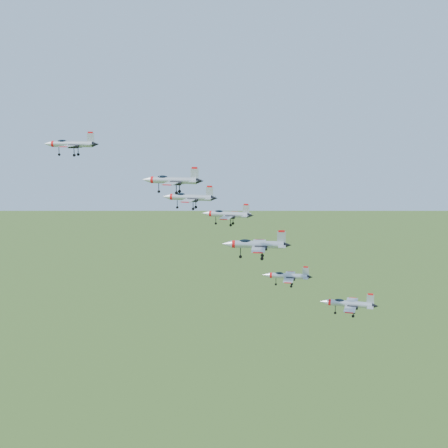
{
  "coord_description": "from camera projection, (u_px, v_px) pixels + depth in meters",
  "views": [
    {
      "loc": [
        9.19,
        -132.18,
        166.29
      ],
      "look_at": [
        8.39,
        -2.35,
        141.55
      ],
      "focal_mm": 50.0,
      "sensor_mm": 36.0,
      "label": 1
    }
  ],
  "objects": [
    {
      "name": "jet_left_low",
      "position": [
        227.0,
        214.0,
        137.03
      ],
      "size": [
        11.69,
        9.9,
        3.16
      ],
      "rotation": [
        0.0,
        0.0,
        -0.25
      ],
      "color": "#A9B0B6"
    },
    {
      "name": "jet_lead",
      "position": [
        71.0,
        144.0,
        143.06
      ],
      "size": [
        13.4,
        11.2,
        3.58
      ],
      "rotation": [
        0.0,
        0.0,
        -0.15
      ],
      "color": "#A9B0B6"
    },
    {
      "name": "jet_right_low",
      "position": [
        256.0,
        244.0,
        124.55
      ],
      "size": [
        14.05,
        11.64,
        3.76
      ],
      "rotation": [
        0.0,
        0.0,
        -0.08
      ],
      "color": "#A9B0B6"
    },
    {
      "name": "jet_extra",
      "position": [
        348.0,
        304.0,
        144.07
      ],
      "size": [
        13.34,
        11.32,
        3.62
      ],
      "rotation": [
        0.0,
        0.0,
        -0.27
      ],
      "color": "#A9B0B6"
    },
    {
      "name": "jet_trail",
      "position": [
        287.0,
        276.0,
        135.32
      ],
      "size": [
        10.99,
        9.21,
        2.94
      ],
      "rotation": [
        0.0,
        0.0,
        -0.17
      ],
      "color": "#A9B0B6"
    },
    {
      "name": "jet_left_high",
      "position": [
        189.0,
        197.0,
        128.8
      ],
      "size": [
        11.9,
        10.02,
        3.2
      ],
      "rotation": [
        0.0,
        0.0,
        -0.21
      ],
      "color": "#A9B0B6"
    },
    {
      "name": "jet_right_high",
      "position": [
        172.0,
        180.0,
        112.75
      ],
      "size": [
        11.62,
        9.77,
        3.12
      ],
      "rotation": [
        0.0,
        0.0,
        -0.2
      ],
      "color": "#A9B0B6"
    }
  ]
}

